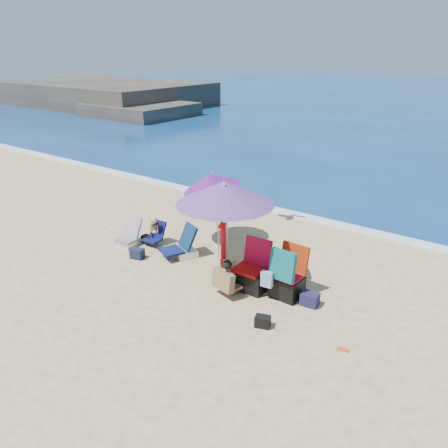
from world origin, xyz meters
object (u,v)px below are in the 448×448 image
Objects in this scene: umbrella_striped at (218,194)px; furled_umbrella at (223,247)px; umbrella_blue at (210,182)px; camp_chair_left at (253,275)px; chair_navy at (183,248)px; umbrella_turquoise at (225,193)px; camp_chair_right at (286,279)px; person_center at (226,278)px; chair_rainbow at (128,238)px; person_left at (154,231)px.

umbrella_striped reaches higher than furled_umbrella.
camp_chair_left is at bearing -31.64° from umbrella_blue.
umbrella_turquoise is at bearing -16.26° from chair_navy.
camp_chair_right is (2.99, -0.19, 0.20)m from chair_navy.
person_center is at bearing -147.16° from camp_chair_right.
chair_rainbow is 3.85m from camp_chair_left.
umbrella_striped is at bearing 155.77° from camp_chair_left.
umbrella_turquoise is 2.71× the size of chair_navy.
umbrella_turquoise is 2.53m from chair_navy.
camp_chair_left is at bearing 11.51° from furled_umbrella.
umbrella_striped is at bearing 166.68° from camp_chair_right.
umbrella_turquoise is 3.75m from chair_rainbow.
furled_umbrella is 1.34× the size of camp_chair_right.
umbrella_turquoise reaches higher than chair_rainbow.
umbrella_turquoise is 1.86m from camp_chair_left.
umbrella_turquoise is 1.37× the size of umbrella_striped.
chair_rainbow is 0.61× the size of camp_chair_right.
camp_chair_right is at bearing -22.84° from umbrella_blue.
camp_chair_right is (0.73, 0.13, 0.08)m from camp_chair_left.
umbrella_blue is 2.98m from person_center.
furled_umbrella is at bearing -44.49° from umbrella_blue.
umbrella_striped is 2.06m from camp_chair_left.
chair_rainbow is at bearing -179.76° from camp_chair_left.
furled_umbrella reaches higher than camp_chair_right.
umbrella_turquoise is 3.27m from person_left.
person_center is at bearing -44.95° from umbrella_blue.
camp_chair_left is 1.36× the size of person_left.
umbrella_striped is 2.37× the size of person_center.
camp_chair_right is at bearing 10.72° from furled_umbrella.
umbrella_blue is 2.54× the size of person_left.
camp_chair_right is at bearing -4.19° from person_left.
camp_chair_right is at bearing -13.32° from umbrella_striped.
chair_navy is 1.09m from person_left.
person_left is (-2.65, 0.57, -0.47)m from furled_umbrella.
furled_umbrella is 1.85× the size of person_center.
camp_chair_left is (1.41, -0.63, -1.36)m from umbrella_striped.
person_center is at bearing -51.16° from umbrella_turquoise.
chair_navy reaches higher than chair_rainbow.
umbrella_turquoise is 1.18m from umbrella_striped.
umbrella_turquoise reaches higher than person_center.
person_center is (1.96, -0.86, 0.19)m from chair_navy.
umbrella_blue reaches higher than umbrella_striped.
furled_umbrella is 3.23m from chair_rainbow.
umbrella_striped is 1.10m from umbrella_blue.
person_left is (0.51, 0.44, 0.18)m from chair_rainbow.
chair_navy is at bearing -92.27° from umbrella_blue.
umbrella_blue reaches higher than chair_navy.
umbrella_striped is at bearing 14.86° from chair_rainbow.
chair_navy is 0.91× the size of camp_chair_left.
umbrella_blue reaches higher than person_left.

